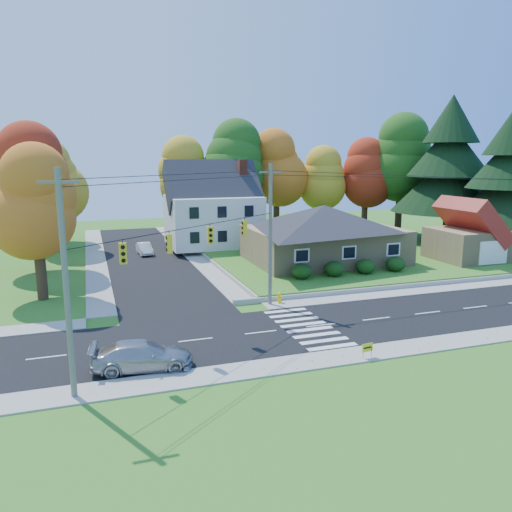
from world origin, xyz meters
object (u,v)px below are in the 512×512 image
(fire_hydrant, at_px, (279,298))
(silver_sedan, at_px, (142,356))
(ranch_house, at_px, (324,232))
(white_car, at_px, (145,249))

(fire_hydrant, bearing_deg, silver_sedan, -141.34)
(silver_sedan, bearing_deg, fire_hydrant, -44.38)
(ranch_house, height_order, silver_sedan, ranch_house)
(silver_sedan, xyz_separation_m, fire_hydrant, (10.60, 8.48, -0.34))
(ranch_house, relative_size, silver_sedan, 2.94)
(ranch_house, relative_size, white_car, 3.86)
(silver_sedan, bearing_deg, white_car, 0.49)
(ranch_house, distance_m, white_car, 19.67)
(silver_sedan, distance_m, white_car, 30.67)
(ranch_house, bearing_deg, silver_sedan, -135.25)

